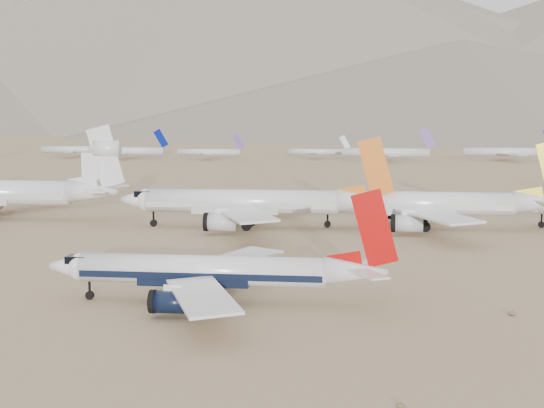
{
  "coord_description": "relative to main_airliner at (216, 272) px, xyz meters",
  "views": [
    {
      "loc": [
        7.74,
        -84.4,
        22.13
      ],
      "look_at": [
        -8.53,
        47.77,
        7.0
      ],
      "focal_mm": 50.0,
      "sensor_mm": 36.0,
      "label": 1
    }
  ],
  "objects": [
    {
      "name": "main_airliner",
      "position": [
        0.0,
        0.0,
        0.0
      ],
      "size": [
        39.97,
        39.04,
        14.11
      ],
      "color": "white",
      "rests_on": "ground"
    },
    {
      "name": "row2_gold_tail",
      "position": [
        30.1,
        65.08,
        1.19
      ],
      "size": [
        50.87,
        49.75,
        18.11
      ],
      "color": "white",
      "rests_on": "ground"
    },
    {
      "name": "row2_orange_tail",
      "position": [
        -4.89,
        62.23,
        1.36
      ],
      "size": [
        52.3,
        51.17,
        18.66
      ],
      "color": "white",
      "rests_on": "ground"
    },
    {
      "name": "mountain_range",
      "position": [
        79.92,
        1644.94,
        186.44
      ],
      "size": [
        7354.0,
        3024.0,
        470.0
      ],
      "color": "slate",
      "rests_on": "ground"
    },
    {
      "name": "distant_storage_row",
      "position": [
        -9.21,
        313.55,
        0.55
      ],
      "size": [
        509.41,
        61.21,
        15.47
      ],
      "color": "silver",
      "rests_on": "ground"
    },
    {
      "name": "ground",
      "position": [
        9.74,
        -3.07,
        -3.88
      ],
      "size": [
        7000.0,
        7000.0,
        0.0
      ],
      "primitive_type": "plane",
      "color": "#886A4F",
      "rests_on": "ground"
    }
  ]
}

